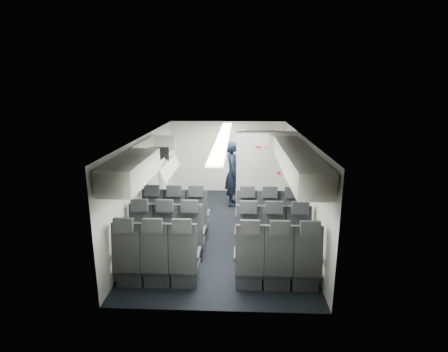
# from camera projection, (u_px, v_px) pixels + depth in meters

# --- Properties ---
(cabin_shell) EXTENTS (3.41, 6.01, 2.16)m
(cabin_shell) POSITION_uv_depth(u_px,v_px,m) (223.00, 182.00, 7.71)
(cabin_shell) COLOR black
(cabin_shell) RESTS_ON ground
(seat_row_front) EXTENTS (3.33, 0.56, 1.24)m
(seat_row_front) POSITION_uv_depth(u_px,v_px,m) (222.00, 221.00, 7.38)
(seat_row_front) COLOR black
(seat_row_front) RESTS_ON cabin_shell
(seat_row_mid) EXTENTS (3.33, 0.56, 1.24)m
(seat_row_mid) POSITION_uv_depth(u_px,v_px,m) (220.00, 240.00, 6.51)
(seat_row_mid) COLOR black
(seat_row_mid) RESTS_ON cabin_shell
(seat_row_rear) EXTENTS (3.33, 0.56, 1.24)m
(seat_row_rear) POSITION_uv_depth(u_px,v_px,m) (217.00, 263.00, 5.64)
(seat_row_rear) COLOR black
(seat_row_rear) RESTS_ON cabin_shell
(overhead_bin_left_rear) EXTENTS (0.53, 1.80, 0.40)m
(overhead_bin_left_rear) POSITION_uv_depth(u_px,v_px,m) (131.00, 170.00, 5.65)
(overhead_bin_left_rear) COLOR silver
(overhead_bin_left_rear) RESTS_ON cabin_shell
(overhead_bin_left_front_open) EXTENTS (0.64, 1.70, 0.72)m
(overhead_bin_left_front_open) POSITION_uv_depth(u_px,v_px,m) (155.00, 156.00, 7.38)
(overhead_bin_left_front_open) COLOR #9E9E93
(overhead_bin_left_front_open) RESTS_ON cabin_shell
(overhead_bin_right_rear) EXTENTS (0.53, 1.80, 0.40)m
(overhead_bin_right_rear) POSITION_uv_depth(u_px,v_px,m) (306.00, 172.00, 5.54)
(overhead_bin_right_rear) COLOR silver
(overhead_bin_right_rear) RESTS_ON cabin_shell
(overhead_bin_right_front) EXTENTS (0.53, 1.70, 0.40)m
(overhead_bin_right_front) POSITION_uv_depth(u_px,v_px,m) (290.00, 152.00, 7.23)
(overhead_bin_right_front) COLOR silver
(overhead_bin_right_front) RESTS_ON cabin_shell
(bulkhead_partition) EXTENTS (1.40, 0.15, 2.13)m
(bulkhead_partition) POSITION_uv_depth(u_px,v_px,m) (265.00, 175.00, 8.46)
(bulkhead_partition) COLOR silver
(bulkhead_partition) RESTS_ON cabin_shell
(galley_unit) EXTENTS (0.85, 0.52, 1.90)m
(galley_unit) POSITION_uv_depth(u_px,v_px,m) (259.00, 163.00, 10.35)
(galley_unit) COLOR #939399
(galley_unit) RESTS_ON cabin_shell
(boarding_door) EXTENTS (0.12, 1.27, 1.86)m
(boarding_door) POSITION_uv_depth(u_px,v_px,m) (165.00, 171.00, 9.32)
(boarding_door) COLOR silver
(boarding_door) RESTS_ON cabin_shell
(flight_attendant) EXTENTS (0.43, 0.65, 1.77)m
(flight_attendant) POSITION_uv_depth(u_px,v_px,m) (233.00, 173.00, 9.42)
(flight_attendant) COLOR black
(flight_attendant) RESTS_ON ground
(carry_on_bag) EXTENTS (0.47, 0.36, 0.25)m
(carry_on_bag) POSITION_uv_depth(u_px,v_px,m) (159.00, 154.00, 7.38)
(carry_on_bag) COLOR black
(carry_on_bag) RESTS_ON overhead_bin_left_front_open
(papers) EXTENTS (0.20, 0.04, 0.14)m
(papers) POSITION_uv_depth(u_px,v_px,m) (240.00, 169.00, 9.33)
(papers) COLOR white
(papers) RESTS_ON flight_attendant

